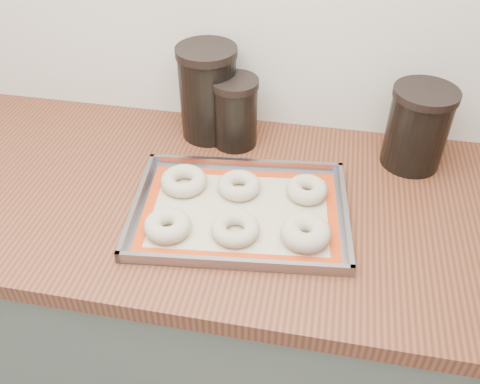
% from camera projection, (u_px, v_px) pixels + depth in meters
% --- Properties ---
extents(cabinet, '(3.00, 0.65, 0.86)m').
position_uv_depth(cabinet, '(295.00, 330.00, 1.43)').
color(cabinet, '#5C6357').
rests_on(cabinet, floor).
extents(countertop, '(3.06, 0.68, 0.04)m').
position_uv_depth(countertop, '(309.00, 212.00, 1.14)').
color(countertop, brown).
rests_on(countertop, cabinet).
extents(baking_tray, '(0.49, 0.38, 0.03)m').
position_uv_depth(baking_tray, '(240.00, 211.00, 1.10)').
color(baking_tray, gray).
rests_on(baking_tray, countertop).
extents(baking_mat, '(0.45, 0.34, 0.00)m').
position_uv_depth(baking_mat, '(240.00, 211.00, 1.10)').
color(baking_mat, '#C6B793').
rests_on(baking_mat, baking_tray).
extents(bagel_front_left, '(0.13, 0.13, 0.04)m').
position_uv_depth(bagel_front_left, '(168.00, 226.00, 1.04)').
color(bagel_front_left, beige).
rests_on(bagel_front_left, baking_mat).
extents(bagel_front_mid, '(0.10, 0.10, 0.03)m').
position_uv_depth(bagel_front_mid, '(235.00, 229.00, 1.04)').
color(bagel_front_mid, beige).
rests_on(bagel_front_mid, baking_mat).
extents(bagel_front_right, '(0.11, 0.11, 0.04)m').
position_uv_depth(bagel_front_right, '(306.00, 232.00, 1.02)').
color(bagel_front_right, beige).
rests_on(bagel_front_right, baking_mat).
extents(bagel_back_left, '(0.13, 0.13, 0.03)m').
position_uv_depth(bagel_back_left, '(184.00, 181.00, 1.15)').
color(bagel_back_left, beige).
rests_on(bagel_back_left, baking_mat).
extents(bagel_back_mid, '(0.11, 0.11, 0.03)m').
position_uv_depth(bagel_back_mid, '(239.00, 185.00, 1.14)').
color(bagel_back_mid, beige).
rests_on(bagel_back_mid, baking_mat).
extents(bagel_back_right, '(0.12, 0.12, 0.03)m').
position_uv_depth(bagel_back_right, '(307.00, 190.00, 1.13)').
color(bagel_back_right, beige).
rests_on(bagel_back_right, baking_mat).
extents(canister_left, '(0.15, 0.15, 0.24)m').
position_uv_depth(canister_left, '(208.00, 92.00, 1.27)').
color(canister_left, black).
rests_on(canister_left, countertop).
extents(canister_mid, '(0.12, 0.12, 0.18)m').
position_uv_depth(canister_mid, '(235.00, 112.00, 1.25)').
color(canister_mid, black).
rests_on(canister_mid, countertop).
extents(canister_right, '(0.15, 0.15, 0.20)m').
position_uv_depth(canister_right, '(418.00, 128.00, 1.18)').
color(canister_right, black).
rests_on(canister_right, countertop).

